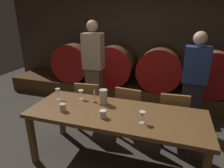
% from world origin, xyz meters
% --- Properties ---
extents(ground_plane, '(9.24, 9.24, 0.00)m').
position_xyz_m(ground_plane, '(0.00, 0.00, 0.00)').
color(ground_plane, '#3F3A33').
extents(back_wall, '(7.11, 0.24, 2.40)m').
position_xyz_m(back_wall, '(0.00, 2.77, 1.20)').
color(back_wall, '#473A2D').
rests_on(back_wall, ground).
extents(barrel_shelf, '(6.40, 0.90, 0.36)m').
position_xyz_m(barrel_shelf, '(0.00, 2.22, 0.18)').
color(barrel_shelf, brown).
rests_on(barrel_shelf, ground).
extents(wine_barrel_far_left, '(0.92, 0.84, 0.92)m').
position_xyz_m(wine_barrel_far_left, '(-1.53, 2.22, 0.82)').
color(wine_barrel_far_left, brown).
rests_on(wine_barrel_far_left, barrel_shelf).
extents(wine_barrel_center_left, '(0.92, 0.84, 0.92)m').
position_xyz_m(wine_barrel_center_left, '(-0.51, 2.22, 0.82)').
color(wine_barrel_center_left, '#513319').
rests_on(wine_barrel_center_left, barrel_shelf).
extents(wine_barrel_center_right, '(0.92, 0.84, 0.92)m').
position_xyz_m(wine_barrel_center_right, '(0.51, 2.22, 0.82)').
color(wine_barrel_center_right, '#513319').
rests_on(wine_barrel_center_right, barrel_shelf).
extents(wine_barrel_far_right, '(0.92, 0.84, 0.92)m').
position_xyz_m(wine_barrel_far_right, '(1.54, 2.22, 0.82)').
color(wine_barrel_far_right, brown).
rests_on(wine_barrel_far_right, barrel_shelf).
extents(dining_table, '(2.26, 0.84, 0.76)m').
position_xyz_m(dining_table, '(0.15, 0.08, 0.69)').
color(dining_table, brown).
rests_on(dining_table, ground).
extents(chair_left, '(0.44, 0.44, 0.88)m').
position_xyz_m(chair_left, '(-0.53, 0.73, 0.49)').
color(chair_left, olive).
rests_on(chair_left, ground).
extents(chair_center, '(0.44, 0.44, 0.88)m').
position_xyz_m(chair_center, '(0.19, 0.72, 0.49)').
color(chair_center, olive).
rests_on(chair_center, ground).
extents(chair_right, '(0.43, 0.43, 0.88)m').
position_xyz_m(chair_right, '(0.85, 0.71, 0.49)').
color(chair_right, olive).
rests_on(chair_right, ground).
extents(guest_left, '(0.38, 0.24, 1.84)m').
position_xyz_m(guest_left, '(-0.68, 1.34, 0.95)').
color(guest_left, brown).
rests_on(guest_left, ground).
extents(guest_right, '(0.39, 0.26, 1.70)m').
position_xyz_m(guest_right, '(1.13, 1.19, 0.87)').
color(guest_right, black).
rests_on(guest_right, ground).
extents(candle_center, '(0.05, 0.05, 0.20)m').
position_xyz_m(candle_center, '(-0.22, 0.27, 0.82)').
color(candle_center, olive).
rests_on(candle_center, dining_table).
extents(pitcher, '(0.11, 0.11, 0.21)m').
position_xyz_m(pitcher, '(-0.09, 0.27, 0.86)').
color(pitcher, beige).
rests_on(pitcher, dining_table).
extents(wine_glass_left, '(0.07, 0.07, 0.17)m').
position_xyz_m(wine_glass_left, '(-0.76, 0.20, 0.89)').
color(wine_glass_left, silver).
rests_on(wine_glass_left, dining_table).
extents(wine_glass_center, '(0.08, 0.08, 0.14)m').
position_xyz_m(wine_glass_center, '(-0.45, 0.31, 0.86)').
color(wine_glass_center, white).
rests_on(wine_glass_center, dining_table).
extents(wine_glass_right, '(0.08, 0.08, 0.14)m').
position_xyz_m(wine_glass_right, '(0.51, -0.07, 0.86)').
color(wine_glass_right, silver).
rests_on(wine_glass_right, dining_table).
extents(cup_left, '(0.08, 0.08, 0.10)m').
position_xyz_m(cup_left, '(-0.51, -0.10, 0.81)').
color(cup_left, beige).
rests_on(cup_left, dining_table).
extents(cup_right, '(0.08, 0.08, 0.09)m').
position_xyz_m(cup_right, '(0.04, -0.10, 0.81)').
color(cup_right, white).
rests_on(cup_right, dining_table).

